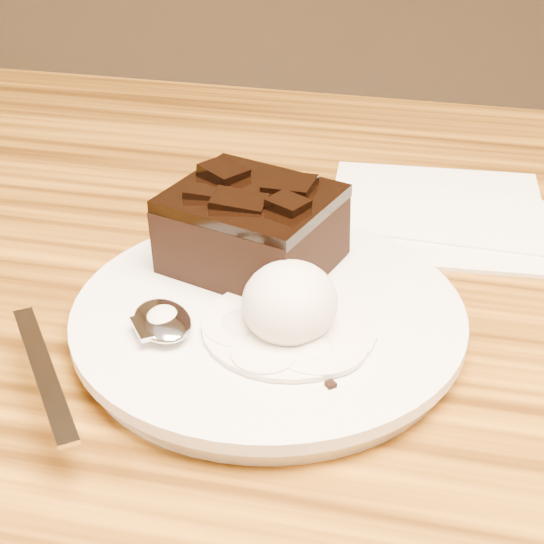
% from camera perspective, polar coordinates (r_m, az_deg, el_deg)
% --- Properties ---
extents(plate, '(0.24, 0.24, 0.02)m').
position_cam_1_polar(plate, '(0.53, -0.24, -3.35)').
color(plate, white).
rests_on(plate, dining_table).
extents(brownie, '(0.12, 0.11, 0.05)m').
position_cam_1_polar(brownie, '(0.56, -1.32, 2.58)').
color(brownie, black).
rests_on(brownie, plate).
extents(ice_cream_scoop, '(0.06, 0.06, 0.05)m').
position_cam_1_polar(ice_cream_scoop, '(0.49, 1.18, -2.04)').
color(ice_cream_scoop, white).
rests_on(ice_cream_scoop, plate).
extents(melt_puddle, '(0.10, 0.10, 0.00)m').
position_cam_1_polar(melt_puddle, '(0.50, 1.16, -3.72)').
color(melt_puddle, white).
rests_on(melt_puddle, plate).
extents(spoon, '(0.14, 0.17, 0.01)m').
position_cam_1_polar(spoon, '(0.50, -7.24, -3.38)').
color(spoon, silver).
rests_on(spoon, plate).
extents(napkin, '(0.18, 0.18, 0.01)m').
position_cam_1_polar(napkin, '(0.68, 10.83, 3.92)').
color(napkin, white).
rests_on(napkin, dining_table).
extents(crumb_a, '(0.01, 0.01, 0.00)m').
position_cam_1_polar(crumb_a, '(0.51, -6.91, -3.52)').
color(crumb_a, black).
rests_on(crumb_a, plate).
extents(crumb_b, '(0.01, 0.01, 0.00)m').
position_cam_1_polar(crumb_b, '(0.46, 3.90, -7.44)').
color(crumb_b, black).
rests_on(crumb_b, plate).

